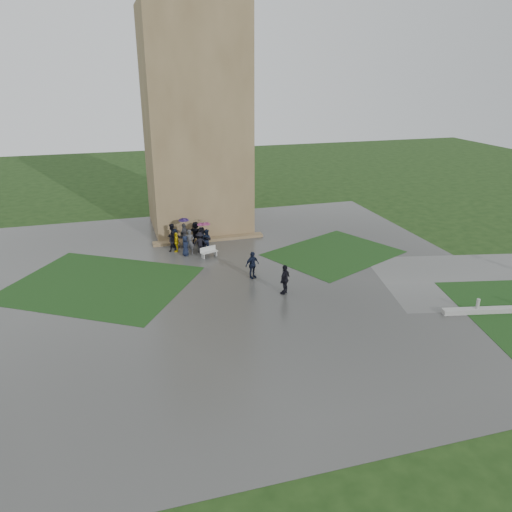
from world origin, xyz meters
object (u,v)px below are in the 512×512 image
object	(u,v)px
bench	(209,252)
pedestrian_near	(285,279)
tower	(195,122)
pedestrian_mid	(252,265)

from	to	relation	value
bench	pedestrian_near	distance (m)	8.35
tower	pedestrian_mid	xyz separation A→B (m)	(1.31, -12.75, -8.06)
bench	pedestrian_near	bearing A→B (deg)	-86.64
bench	pedestrian_mid	xyz separation A→B (m)	(2.02, -4.70, 0.52)
bench	pedestrian_mid	world-z (taller)	pedestrian_mid
tower	pedestrian_near	world-z (taller)	tower
pedestrian_mid	pedestrian_near	distance (m)	3.22
tower	bench	world-z (taller)	tower
pedestrian_mid	pedestrian_near	size ratio (longest dim) A/B	0.97
bench	pedestrian_mid	distance (m)	5.14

